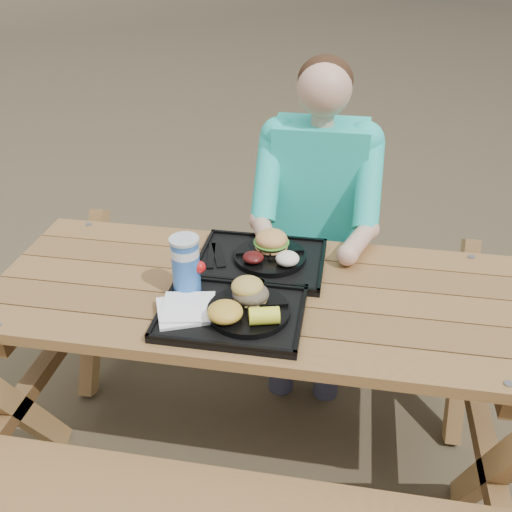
# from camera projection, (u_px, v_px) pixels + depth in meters

# --- Properties ---
(ground) EXTENTS (60.00, 60.00, 0.00)m
(ground) POSITION_uv_depth(u_px,v_px,m) (256.00, 441.00, 2.32)
(ground) COLOR #999999
(ground) RESTS_ON ground
(picnic_table) EXTENTS (1.80, 1.49, 0.75)m
(picnic_table) POSITION_uv_depth(u_px,v_px,m) (256.00, 372.00, 2.12)
(picnic_table) COLOR #999999
(picnic_table) RESTS_ON ground
(tray_near) EXTENTS (0.45, 0.35, 0.02)m
(tray_near) POSITION_uv_depth(u_px,v_px,m) (232.00, 313.00, 1.79)
(tray_near) COLOR black
(tray_near) RESTS_ON picnic_table
(tray_far) EXTENTS (0.45, 0.35, 0.02)m
(tray_far) POSITION_uv_depth(u_px,v_px,m) (261.00, 262.00, 2.06)
(tray_far) COLOR black
(tray_far) RESTS_ON picnic_table
(plate_near) EXTENTS (0.26, 0.26, 0.02)m
(plate_near) POSITION_uv_depth(u_px,v_px,m) (249.00, 311.00, 1.77)
(plate_near) COLOR black
(plate_near) RESTS_ON tray_near
(plate_far) EXTENTS (0.26, 0.26, 0.02)m
(plate_far) POSITION_uv_depth(u_px,v_px,m) (270.00, 256.00, 2.05)
(plate_far) COLOR black
(plate_far) RESTS_ON tray_far
(napkin_stack) EXTENTS (0.22, 0.22, 0.02)m
(napkin_stack) POSITION_uv_depth(u_px,v_px,m) (184.00, 310.00, 1.78)
(napkin_stack) COLOR white
(napkin_stack) RESTS_ON tray_near
(soda_cup) EXTENTS (0.09, 0.09, 0.18)m
(soda_cup) POSITION_uv_depth(u_px,v_px,m) (186.00, 266.00, 1.84)
(soda_cup) COLOR #1752AD
(soda_cup) RESTS_ON tray_near
(condiment_bbq) EXTENTS (0.04, 0.04, 0.03)m
(condiment_bbq) POSITION_uv_depth(u_px,v_px,m) (239.00, 285.00, 1.89)
(condiment_bbq) COLOR black
(condiment_bbq) RESTS_ON tray_near
(condiment_mustard) EXTENTS (0.05, 0.05, 0.03)m
(condiment_mustard) POSITION_uv_depth(u_px,v_px,m) (258.00, 286.00, 1.88)
(condiment_mustard) COLOR yellow
(condiment_mustard) RESTS_ON tray_near
(sandwich) EXTENTS (0.11, 0.11, 0.11)m
(sandwich) POSITION_uv_depth(u_px,v_px,m) (251.00, 285.00, 1.78)
(sandwich) COLOR gold
(sandwich) RESTS_ON plate_near
(mac_cheese) EXTENTS (0.11, 0.11, 0.05)m
(mac_cheese) POSITION_uv_depth(u_px,v_px,m) (225.00, 312.00, 1.71)
(mac_cheese) COLOR gold
(mac_cheese) RESTS_ON plate_near
(corn_cob) EXTENTS (0.11, 0.11, 0.05)m
(corn_cob) POSITION_uv_depth(u_px,v_px,m) (264.00, 316.00, 1.69)
(corn_cob) COLOR #FAFF35
(corn_cob) RESTS_ON plate_near
(cutlery_far) EXTENTS (0.09, 0.17, 0.01)m
(cutlery_far) POSITION_uv_depth(u_px,v_px,m) (218.00, 255.00, 2.08)
(cutlery_far) COLOR black
(cutlery_far) RESTS_ON tray_far
(burger) EXTENTS (0.12, 0.12, 0.11)m
(burger) POSITION_uv_depth(u_px,v_px,m) (271.00, 235.00, 2.06)
(burger) COLOR #D9944C
(burger) RESTS_ON plate_far
(baked_beans) EXTENTS (0.08, 0.08, 0.03)m
(baked_beans) POSITION_uv_depth(u_px,v_px,m) (253.00, 257.00, 2.00)
(baked_beans) COLOR #460E0E
(baked_beans) RESTS_ON plate_far
(potato_salad) EXTENTS (0.08, 0.08, 0.05)m
(potato_salad) POSITION_uv_depth(u_px,v_px,m) (287.00, 259.00, 1.98)
(potato_salad) COLOR white
(potato_salad) RESTS_ON plate_far
(diner) EXTENTS (0.48, 0.84, 1.28)m
(diner) POSITION_uv_depth(u_px,v_px,m) (316.00, 234.00, 2.49)
(diner) COLOR #1CADC5
(diner) RESTS_ON ground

